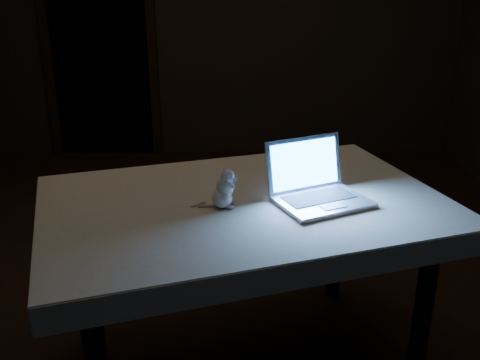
{
  "coord_description": "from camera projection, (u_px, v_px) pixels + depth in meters",
  "views": [
    {
      "loc": [
        0.16,
        -2.6,
        1.66
      ],
      "look_at": [
        0.18,
        -0.58,
        0.88
      ],
      "focal_mm": 40.0,
      "sensor_mm": 36.0,
      "label": 1
    }
  ],
  "objects": [
    {
      "name": "back_wall",
      "position": [
        217.0,
        17.0,
        4.89
      ],
      "size": [
        4.5,
        0.04,
        2.6
      ],
      "primitive_type": "cube",
      "color": "black",
      "rests_on": "ground"
    },
    {
      "name": "doorway",
      "position": [
        100.0,
        43.0,
        4.96
      ],
      "size": [
        1.06,
        0.36,
        2.13
      ],
      "primitive_type": null,
      "color": "black",
      "rests_on": "back_wall"
    },
    {
      "name": "plush_mouse",
      "position": [
        222.0,
        188.0,
        2.06
      ],
      "size": [
        0.15,
        0.15,
        0.16
      ],
      "primitive_type": null,
      "rotation": [
        0.0,
        0.0,
        0.29
      ],
      "color": "white",
      "rests_on": "tablecloth"
    },
    {
      "name": "laptop",
      "position": [
        324.0,
        176.0,
        2.07
      ],
      "size": [
        0.44,
        0.42,
        0.24
      ],
      "primitive_type": null,
      "rotation": [
        0.0,
        0.0,
        0.44
      ],
      "color": "#BDBCC2",
      "rests_on": "tablecloth"
    },
    {
      "name": "tablecloth",
      "position": [
        261.0,
        216.0,
        2.12
      ],
      "size": [
        1.9,
        1.66,
        0.1
      ],
      "primitive_type": null,
      "rotation": [
        0.0,
        0.0,
        0.47
      ],
      "color": "beige",
      "rests_on": "table"
    },
    {
      "name": "table",
      "position": [
        244.0,
        286.0,
        2.31
      ],
      "size": [
        1.72,
        1.37,
        0.8
      ],
      "primitive_type": null,
      "rotation": [
        0.0,
        0.0,
        0.3
      ],
      "color": "black",
      "rests_on": "floor"
    },
    {
      "name": "floor",
      "position": [
        208.0,
        288.0,
        3.02
      ],
      "size": [
        5.0,
        5.0,
        0.0
      ],
      "primitive_type": "plane",
      "color": "black",
      "rests_on": "ground"
    }
  ]
}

